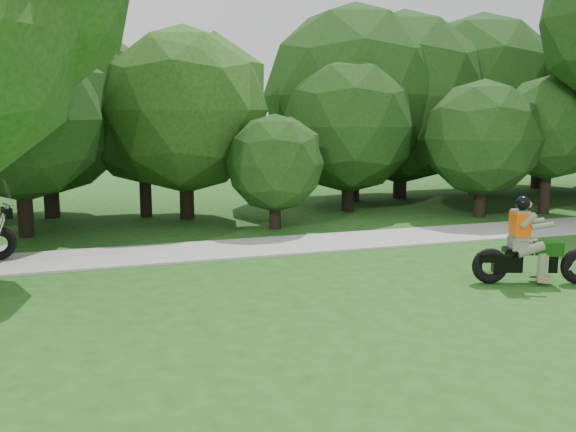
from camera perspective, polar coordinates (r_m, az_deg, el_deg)
walkway at (r=17.82m, az=7.41°, el=-2.07°), size 60.00×2.20×0.06m
tree_line at (r=24.64m, az=6.39°, el=9.68°), size 38.94×11.70×7.59m
chopper_motorcycle at (r=14.07m, az=20.63°, el=-2.99°), size 2.51×1.26×1.84m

